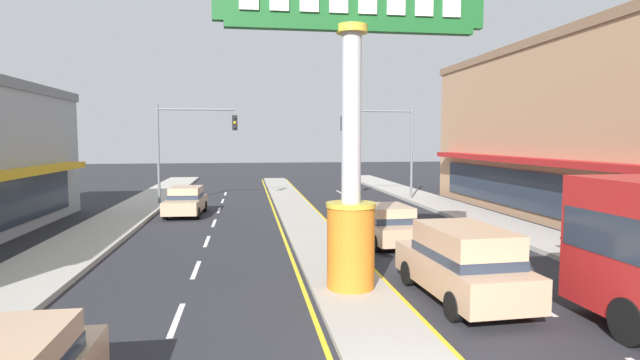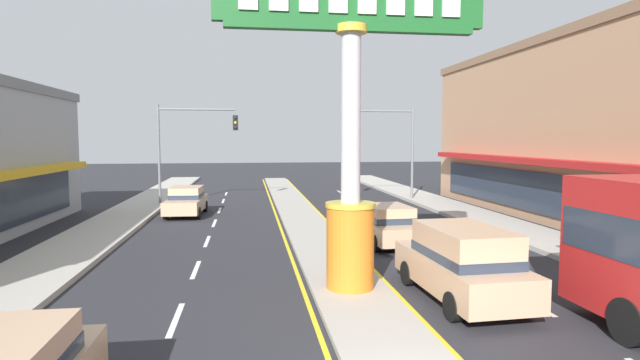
% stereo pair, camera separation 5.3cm
% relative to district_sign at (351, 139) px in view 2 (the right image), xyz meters
% --- Properties ---
extents(median_strip, '(2.07, 52.00, 0.14)m').
position_rel_district_sign_xyz_m(median_strip, '(0.00, 11.81, -4.02)').
color(median_strip, '#A39E93').
rests_on(median_strip, ground).
extents(sidewalk_left, '(2.83, 60.00, 0.18)m').
position_rel_district_sign_xyz_m(sidewalk_left, '(-9.05, 9.81, -4.00)').
color(sidewalk_left, '#ADA89E').
rests_on(sidewalk_left, ground).
extents(sidewalk_right, '(2.83, 60.00, 0.18)m').
position_rel_district_sign_xyz_m(sidewalk_right, '(9.05, 9.81, -4.00)').
color(sidewalk_right, '#ADA89E').
rests_on(sidewalk_right, ground).
extents(lane_markings, '(8.81, 52.00, 0.01)m').
position_rel_district_sign_xyz_m(lane_markings, '(-0.00, 10.46, -4.09)').
color(lane_markings, silver).
rests_on(lane_markings, ground).
extents(district_sign, '(7.03, 1.33, 8.17)m').
position_rel_district_sign_xyz_m(district_sign, '(0.00, 0.00, 0.00)').
color(district_sign, orange).
rests_on(district_sign, median_strip).
extents(storefront_right, '(10.11, 22.04, 9.11)m').
position_rel_district_sign_xyz_m(storefront_right, '(15.81, 11.13, 0.46)').
color(storefront_right, tan).
rests_on(storefront_right, ground).
extents(traffic_light_left_side, '(4.86, 0.46, 6.20)m').
position_rel_district_sign_xyz_m(traffic_light_left_side, '(-6.27, 18.58, 0.15)').
color(traffic_light_left_side, slate).
rests_on(traffic_light_left_side, ground).
extents(traffic_light_right_side, '(4.86, 0.46, 6.20)m').
position_rel_district_sign_xyz_m(traffic_light_right_side, '(6.27, 18.79, 0.15)').
color(traffic_light_right_side, slate).
rests_on(traffic_light_right_side, ground).
extents(sedan_far_right_lane, '(2.01, 4.39, 1.53)m').
position_rel_district_sign_xyz_m(sedan_far_right_lane, '(-5.98, 14.62, -3.30)').
color(sedan_far_right_lane, tan).
rests_on(sedan_far_right_lane, ground).
extents(sedan_near_left_lane, '(1.99, 4.38, 1.53)m').
position_rel_district_sign_xyz_m(sedan_near_left_lane, '(2.69, 5.94, -3.30)').
color(sedan_near_left_lane, tan).
rests_on(sedan_near_left_lane, ground).
extents(suv_mid_left_lane, '(2.12, 4.68, 1.90)m').
position_rel_district_sign_xyz_m(suv_mid_left_lane, '(2.69, -1.01, -3.11)').
color(suv_mid_left_lane, tan).
rests_on(suv_mid_left_lane, ground).
extents(street_bench, '(0.48, 1.60, 0.88)m').
position_rel_district_sign_xyz_m(street_bench, '(8.50, 2.35, -3.44)').
color(street_bench, brown).
rests_on(street_bench, sidewalk_right).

